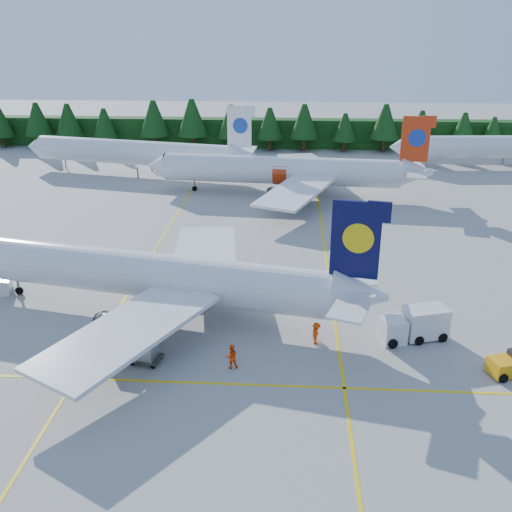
# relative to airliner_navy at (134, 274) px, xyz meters

# --- Properties ---
(ground) EXTENTS (320.00, 320.00, 0.00)m
(ground) POSITION_rel_airliner_navy_xyz_m (12.27, -5.30, -3.61)
(ground) COLOR #969691
(ground) RESTS_ON ground
(taxi_stripe_a) EXTENTS (0.25, 120.00, 0.01)m
(taxi_stripe_a) POSITION_rel_airliner_navy_xyz_m (-1.73, 14.70, -3.60)
(taxi_stripe_a) COLOR yellow
(taxi_stripe_a) RESTS_ON ground
(taxi_stripe_b) EXTENTS (0.25, 120.00, 0.01)m
(taxi_stripe_b) POSITION_rel_airliner_navy_xyz_m (18.27, 14.70, -3.60)
(taxi_stripe_b) COLOR yellow
(taxi_stripe_b) RESTS_ON ground
(taxi_stripe_cross) EXTENTS (80.00, 0.25, 0.01)m
(taxi_stripe_cross) POSITION_rel_airliner_navy_xyz_m (12.27, -11.30, -3.60)
(taxi_stripe_cross) COLOR yellow
(taxi_stripe_cross) RESTS_ON ground
(treeline_hedge) EXTENTS (220.00, 4.00, 6.00)m
(treeline_hedge) POSITION_rel_airliner_navy_xyz_m (12.27, 76.70, -0.61)
(treeline_hedge) COLOR black
(treeline_hedge) RESTS_ON ground
(airliner_navy) EXTENTS (40.85, 33.29, 12.00)m
(airliner_navy) POSITION_rel_airliner_navy_xyz_m (0.00, 0.00, 0.00)
(airliner_navy) COLOR silver
(airliner_navy) RESTS_ON ground
(airliner_red) EXTENTS (42.70, 35.01, 12.42)m
(airliner_red) POSITION_rel_airliner_navy_xyz_m (11.81, 39.71, 0.12)
(airliner_red) COLOR silver
(airliner_red) RESTS_ON ground
(airliner_far_left) EXTENTS (42.21, 12.22, 12.42)m
(airliner_far_left) POSITION_rel_airliner_navy_xyz_m (-14.85, 51.51, 0.28)
(airliner_far_left) COLOR silver
(airliner_far_left) RESTS_ON ground
(airliner_far_right) EXTENTS (41.50, 6.87, 12.06)m
(airliner_far_right) POSITION_rel_airliner_navy_xyz_m (51.38, 60.67, 0.17)
(airliner_far_right) COLOR silver
(airliner_far_right) RESTS_ON ground
(service_truck) EXTENTS (6.02, 3.59, 2.74)m
(service_truck) POSITION_rel_airliner_navy_xyz_m (24.55, -3.84, -2.25)
(service_truck) COLOR white
(service_truck) RESTS_ON ground
(baggage_tug) EXTENTS (3.49, 2.55, 1.68)m
(baggage_tug) POSITION_rel_airliner_navy_xyz_m (30.93, -8.66, -2.79)
(baggage_tug) COLOR orange
(baggage_tug) RESTS_ON ground
(uld_pair) EXTENTS (5.32, 3.31, 1.75)m
(uld_pair) POSITION_rel_airliner_navy_xyz_m (1.70, -8.23, -2.43)
(uld_pair) COLOR #303325
(uld_pair) RESTS_ON ground
(crew_a) EXTENTS (0.69, 0.58, 1.61)m
(crew_a) POSITION_rel_airliner_navy_xyz_m (16.40, -4.49, -2.80)
(crew_a) COLOR #FF6E05
(crew_a) RESTS_ON ground
(crew_b) EXTENTS (1.15, 1.01, 2.00)m
(crew_b) POSITION_rel_airliner_navy_xyz_m (9.80, -9.13, -2.61)
(crew_b) COLOR #FF3F05
(crew_b) RESTS_ON ground
(crew_c) EXTENTS (0.67, 0.87, 1.91)m
(crew_c) POSITION_rel_airliner_navy_xyz_m (16.43, -5.11, -2.65)
(crew_c) COLOR #EF4105
(crew_c) RESTS_ON ground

